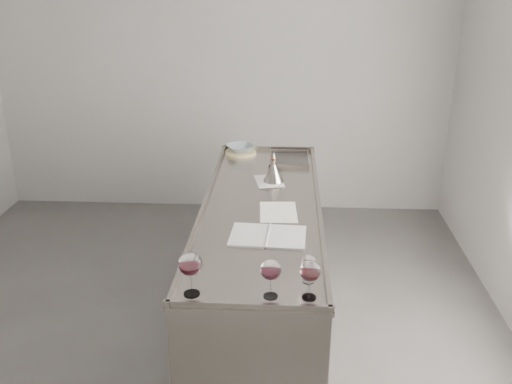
# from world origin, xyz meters

# --- Properties ---
(room_shell) EXTENTS (4.54, 5.04, 2.84)m
(room_shell) POSITION_xyz_m (0.00, 0.00, 1.40)
(room_shell) COLOR #4C4947
(room_shell) RESTS_ON ground
(counter) EXTENTS (0.77, 2.42, 0.97)m
(counter) POSITION_xyz_m (0.50, 0.30, 0.47)
(counter) COLOR gray
(counter) RESTS_ON ground
(wine_glass_left) EXTENTS (0.11, 0.11, 0.22)m
(wine_glass_left) POSITION_xyz_m (0.22, -0.78, 1.09)
(wine_glass_left) COLOR white
(wine_glass_left) RESTS_ON counter
(wine_glass_middle) EXTENTS (0.10, 0.10, 0.19)m
(wine_glass_middle) POSITION_xyz_m (0.60, -0.78, 1.08)
(wine_glass_middle) COLOR white
(wine_glass_middle) RESTS_ON counter
(wine_glass_right) EXTENTS (0.10, 0.10, 0.19)m
(wine_glass_right) POSITION_xyz_m (0.78, -0.78, 1.08)
(wine_glass_right) COLOR white
(wine_glass_right) RESTS_ON counter
(wine_glass_small) EXTENTS (0.07, 0.07, 0.15)m
(wine_glass_small) POSITION_xyz_m (0.77, -0.64, 1.04)
(wine_glass_small) COLOR white
(wine_glass_small) RESTS_ON counter
(notebook) EXTENTS (0.44, 0.32, 0.02)m
(notebook) POSITION_xyz_m (0.56, -0.15, 0.95)
(notebook) COLOR white
(notebook) RESTS_ON counter
(loose_paper_top) EXTENTS (0.24, 0.34, 0.00)m
(loose_paper_top) POSITION_xyz_m (0.61, 0.20, 0.94)
(loose_paper_top) COLOR white
(loose_paper_top) RESTS_ON counter
(loose_paper_under) EXTENTS (0.24, 0.30, 0.00)m
(loose_paper_under) POSITION_xyz_m (0.54, 0.74, 0.94)
(loose_paper_under) COLOR white
(loose_paper_under) RESTS_ON counter
(trivet) EXTENTS (0.30, 0.30, 0.02)m
(trivet) POSITION_xyz_m (0.28, 1.38, 0.95)
(trivet) COLOR beige
(trivet) RESTS_ON counter
(ceramic_bowl) EXTENTS (0.29, 0.29, 0.05)m
(ceramic_bowl) POSITION_xyz_m (0.28, 1.38, 0.99)
(ceramic_bowl) COLOR #899AA0
(ceramic_bowl) RESTS_ON trivet
(wine_funnel) EXTENTS (0.15, 0.15, 0.22)m
(wine_funnel) POSITION_xyz_m (0.57, 0.74, 1.01)
(wine_funnel) COLOR #A9A196
(wine_funnel) RESTS_ON counter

